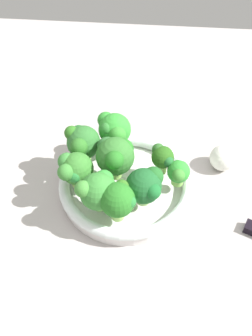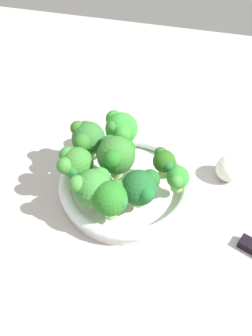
% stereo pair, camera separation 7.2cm
% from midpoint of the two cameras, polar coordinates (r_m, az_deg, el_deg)
% --- Properties ---
extents(ground_plane, '(1.30, 1.30, 0.03)m').
position_cam_midpoint_polar(ground_plane, '(0.77, -3.29, -5.14)').
color(ground_plane, '#B0A9A6').
extents(bowl, '(0.25, 0.25, 0.04)m').
position_cam_midpoint_polar(bowl, '(0.76, -2.72, -2.62)').
color(bowl, white).
rests_on(bowl, ground_plane).
extents(broccoli_floret_0, '(0.07, 0.08, 0.08)m').
position_cam_midpoint_polar(broccoli_floret_0, '(0.71, -4.34, 1.60)').
color(broccoli_floret_0, '#8DC458').
rests_on(broccoli_floret_0, bowl).
extents(broccoli_floret_1, '(0.06, 0.06, 0.07)m').
position_cam_midpoint_polar(broccoli_floret_1, '(0.66, -4.06, -4.62)').
color(broccoli_floret_1, '#A2DA6C').
rests_on(broccoli_floret_1, bowl).
extents(broccoli_floret_2, '(0.07, 0.07, 0.07)m').
position_cam_midpoint_polar(broccoli_floret_2, '(0.67, -6.96, -3.23)').
color(broccoli_floret_2, '#94D86D').
rests_on(broccoli_floret_2, bowl).
extents(broccoli_floret_3, '(0.06, 0.06, 0.07)m').
position_cam_midpoint_polar(broccoli_floret_3, '(0.71, -9.96, -0.34)').
color(broccoli_floret_3, '#9EC761').
rests_on(broccoli_floret_3, bowl).
extents(broccoli_floret_4, '(0.06, 0.06, 0.07)m').
position_cam_midpoint_polar(broccoli_floret_4, '(0.68, -0.24, -2.56)').
color(broccoli_floret_4, '#A1CA73').
rests_on(broccoli_floret_4, bowl).
extents(broccoli_floret_5, '(0.04, 0.05, 0.05)m').
position_cam_midpoint_polar(broccoli_floret_5, '(0.72, 4.41, -0.73)').
color(broccoli_floret_5, '#8DCA5B').
rests_on(broccoli_floret_5, bowl).
extents(broccoli_floret_6, '(0.04, 0.04, 0.06)m').
position_cam_midpoint_polar(broccoli_floret_6, '(0.73, 2.24, 1.32)').
color(broccoli_floret_6, '#9ECA67').
rests_on(broccoli_floret_6, bowl).
extents(broccoli_floret_7, '(0.07, 0.07, 0.07)m').
position_cam_midpoint_polar(broccoli_floret_7, '(0.75, -8.81, 3.41)').
color(broccoli_floret_7, '#9DD961').
rests_on(broccoli_floret_7, bowl).
extents(broccoli_floret_8, '(0.07, 0.07, 0.07)m').
position_cam_midpoint_polar(broccoli_floret_8, '(0.77, -4.40, 5.21)').
color(broccoli_floret_8, '#98D970').
rests_on(broccoli_floret_8, bowl).
extents(garlic_bulb, '(0.05, 0.05, 0.05)m').
position_cam_midpoint_polar(garlic_bulb, '(0.81, 10.74, 1.24)').
color(garlic_bulb, white).
rests_on(garlic_bulb, ground_plane).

